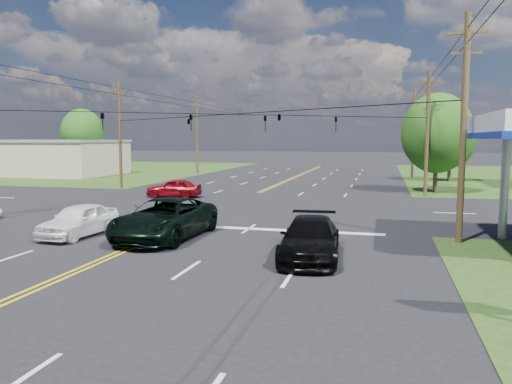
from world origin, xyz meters
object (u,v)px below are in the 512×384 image
(tree_right_b, at_px, (450,141))
(pickup_white, at_px, (79,220))
(pole_right_far, at_px, (413,132))
(suv_black, at_px, (310,238))
(pole_se, at_px, (464,126))
(pickup_dkgreen, at_px, (165,219))
(tree_right_a, at_px, (437,133))
(retail_nw, at_px, (50,159))
(pole_left_far, at_px, (197,133))
(tree_far_l, at_px, (82,133))
(pole_ne, at_px, (427,132))
(pole_nw, at_px, (120,133))

(tree_right_b, height_order, pickup_white, tree_right_b)
(pole_right_far, height_order, suv_black, pole_right_far)
(pole_se, bearing_deg, tree_right_b, 83.95)
(pickup_dkgreen, distance_m, suv_black, 7.10)
(suv_black, bearing_deg, pickup_white, 166.96)
(tree_right_a, bearing_deg, pole_se, -92.73)
(retail_nw, xyz_separation_m, pole_left_far, (17.00, 6.00, 3.17))
(tree_far_l, distance_m, pickup_dkgreen, 54.22)
(pole_left_far, xyz_separation_m, pole_right_far, (26.00, 0.00, 0.00))
(pole_left_far, distance_m, tree_right_a, 31.39)
(pole_left_far, height_order, pickup_dkgreen, pole_left_far)
(pole_right_far, height_order, tree_far_l, pole_right_far)
(pole_left_far, relative_size, tree_right_b, 1.41)
(pole_right_far, bearing_deg, pole_ne, -90.00)
(pole_nw, height_order, pole_ne, same)
(suv_black, bearing_deg, tree_far_l, 126.52)
(tree_right_a, xyz_separation_m, tree_right_b, (2.50, 12.00, -0.65))
(pole_ne, relative_size, pole_left_far, 0.95)
(pickup_dkgreen, bearing_deg, suv_black, -15.33)
(tree_right_a, distance_m, pickup_dkgreen, 27.12)
(pole_ne, distance_m, pole_right_far, 19.00)
(pole_se, height_order, pole_ne, same)
(pole_ne, bearing_deg, pole_left_far, 143.84)
(tree_far_l, xyz_separation_m, suv_black, (39.27, -45.29, -4.44))
(pickup_white, bearing_deg, pole_left_far, 107.34)
(pole_ne, distance_m, tree_right_b, 15.42)
(pole_right_far, xyz_separation_m, tree_right_a, (1.00, -16.00, -0.30))
(retail_nw, relative_size, suv_black, 3.09)
(pole_nw, relative_size, tree_right_b, 1.34)
(pole_left_far, relative_size, pickup_white, 2.30)
(tree_far_l, relative_size, pickup_white, 2.00)
(tree_right_a, bearing_deg, pole_right_far, 93.58)
(pickup_dkgreen, bearing_deg, pole_se, 11.89)
(pole_right_far, relative_size, pickup_white, 2.30)
(pole_se, relative_size, pole_ne, 1.00)
(pole_se, xyz_separation_m, pole_nw, (-26.00, 18.00, 0.00))
(pole_nw, relative_size, suv_black, 1.84)
(tree_right_b, distance_m, suv_black, 38.57)
(pole_se, height_order, pole_left_far, pole_left_far)
(retail_nw, height_order, tree_far_l, tree_far_l)
(pole_nw, relative_size, pickup_white, 2.18)
(pole_se, distance_m, suv_black, 8.28)
(retail_nw, height_order, suv_black, retail_nw)
(pole_se, distance_m, pole_left_far, 45.22)
(pole_left_far, bearing_deg, pickup_dkgreen, -70.99)
(retail_nw, xyz_separation_m, pole_right_far, (43.00, 6.00, 3.17))
(pole_left_far, distance_m, tree_far_l, 19.42)
(retail_nw, height_order, pole_nw, pole_nw)
(tree_right_b, bearing_deg, pole_se, -96.05)
(pole_nw, xyz_separation_m, pole_right_far, (26.00, 19.00, 0.25))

